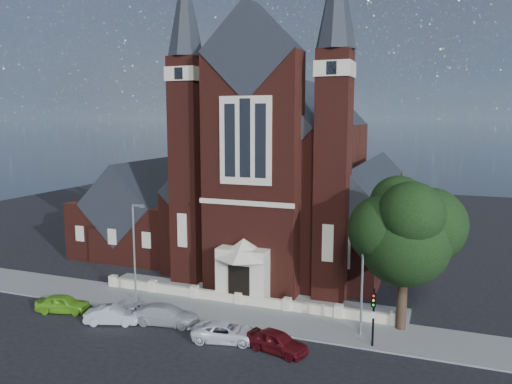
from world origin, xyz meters
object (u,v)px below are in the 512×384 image
church (297,180)px  car_silver_b (166,315)px  parish_hall (146,216)px  car_white_suv (226,332)px  street_tree (406,234)px  street_lamp_right (364,271)px  car_lime_van (63,303)px  street_lamp_left (135,247)px  car_silver_a (112,315)px  car_dark_red (277,341)px  traffic_signal (373,310)px

church → car_silver_b: (-3.50, -21.80, -7.48)m
parish_hall → car_white_suv: bearing=-45.3°
street_tree → street_lamp_right: bearing=-145.7°
street_tree → car_lime_van: street_tree is taller
parish_hall → street_lamp_left: parish_hall is taller
church → car_lime_van: 26.73m
church → car_silver_a: church is taller
parish_hall → car_lime_van: 18.42m
car_white_suv → car_dark_red: size_ratio=1.10×
parish_hall → car_dark_red: size_ratio=2.96×
car_silver_a → car_white_suv: 8.88m
church → street_tree: (12.60, -17.23, -1.23)m
parish_hall → street_lamp_right: parish_hall is taller
parish_hall → street_tree: street_tree is taller
street_tree → traffic_signal: bearing=-115.9°
traffic_signal → car_lime_van: 23.26m
street_lamp_right → parish_hall: bearing=151.8°
parish_hall → street_lamp_right: size_ratio=1.51×
street_lamp_right → car_white_suv: bearing=-155.0°
street_lamp_right → car_silver_a: bearing=-166.3°
car_silver_a → car_silver_b: car_silver_b is taller
car_silver_b → church: bearing=-16.7°
church → car_silver_b: church is taller
traffic_signal → car_silver_a: bearing=-171.8°
church → car_dark_red: 24.93m
traffic_signal → car_white_suv: traffic_signal is taller
traffic_signal → car_white_suv: size_ratio=0.88×
church → car_lime_van: (-12.09, -22.63, -7.50)m
street_lamp_right → traffic_signal: bearing=-60.0°
street_tree → car_dark_red: size_ratio=2.60×
parish_hall → car_silver_a: 20.51m
street_tree → car_silver_b: 17.87m
car_silver_a → car_dark_red: size_ratio=0.94×
street_lamp_left → car_lime_van: size_ratio=2.01×
parish_hall → street_lamp_right: bearing=-28.2°
traffic_signal → street_lamp_right: bearing=120.0°
car_lime_van → car_silver_b: size_ratio=0.83×
church → street_tree: 21.38m
traffic_signal → car_dark_red: (-5.61, -2.65, -1.88)m
car_lime_van → car_silver_a: 4.95m
car_silver_b → car_white_suv: bearing=-109.1°
street_lamp_left → street_lamp_right: (18.00, 0.00, 0.00)m
street_lamp_left → traffic_signal: 19.08m
car_lime_van → car_dark_red: 17.48m
church → car_dark_red: church is taller
street_lamp_left → car_silver_a: size_ratio=2.08×
traffic_signal → car_dark_red: traffic_signal is taller
car_dark_red → church: bearing=28.2°
street_tree → car_dark_red: 11.24m
street_lamp_right → car_silver_a: size_ratio=2.08×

